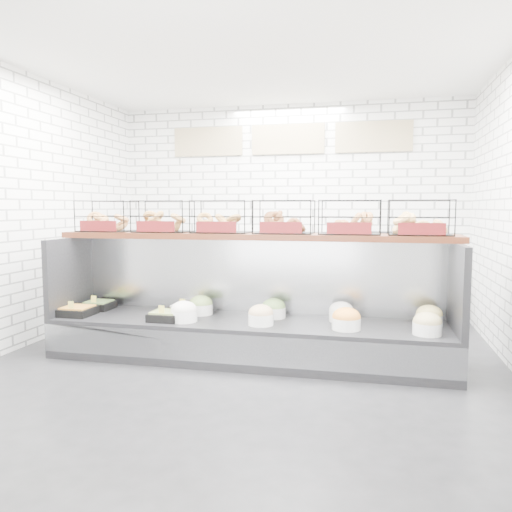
# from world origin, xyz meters

# --- Properties ---
(ground) EXTENTS (5.50, 5.50, 0.00)m
(ground) POSITION_xyz_m (0.00, 0.00, 0.00)
(ground) COLOR black
(ground) RESTS_ON ground
(room_shell) EXTENTS (5.02, 5.51, 3.01)m
(room_shell) POSITION_xyz_m (0.00, 0.60, 2.06)
(room_shell) COLOR white
(room_shell) RESTS_ON ground
(display_case) EXTENTS (4.00, 0.90, 1.20)m
(display_case) POSITION_xyz_m (0.01, 0.34, 0.33)
(display_case) COLOR black
(display_case) RESTS_ON ground
(bagel_shelf) EXTENTS (4.10, 0.50, 0.40)m
(bagel_shelf) POSITION_xyz_m (0.00, 0.52, 1.38)
(bagel_shelf) COLOR #3E190D
(bagel_shelf) RESTS_ON display_case
(prep_counter) EXTENTS (4.00, 0.60, 1.20)m
(prep_counter) POSITION_xyz_m (-0.01, 2.43, 0.47)
(prep_counter) COLOR #93969B
(prep_counter) RESTS_ON ground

